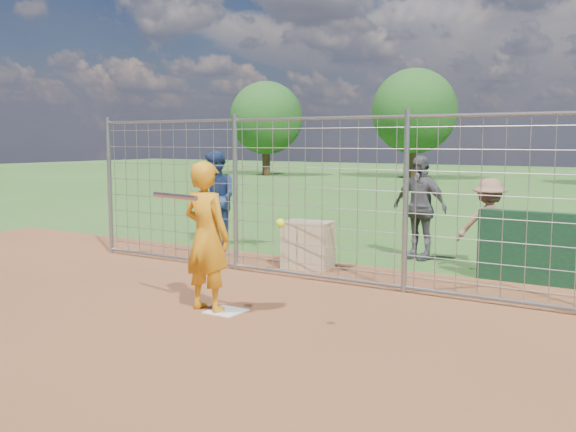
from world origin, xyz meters
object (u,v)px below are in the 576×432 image
Objects in this scene: batter at (206,237)px; bystander_a at (216,198)px; bystander_c at (489,225)px; equipment_bin at (308,245)px; bystander_b at (419,207)px.

bystander_a reaches higher than batter.
bystander_c is at bearing -114.22° from batter.
bystander_c is 1.93× the size of equipment_bin.
equipment_bin is (-0.33, 3.07, -0.56)m from batter.
bystander_c is 3.02m from equipment_bin.
batter reaches higher than bystander_c.
batter is 3.14m from equipment_bin.
batter is 5.31m from bystander_a.
batter is at bearing 37.66° from bystander_c.
bystander_a reaches higher than equipment_bin.
bystander_a is 1.26× the size of bystander_c.
bystander_b is at bearing 44.70° from equipment_bin.
bystander_c reaches higher than equipment_bin.
batter is at bearing -35.12° from bystander_a.
bystander_b is at bearing -42.32° from bystander_c.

